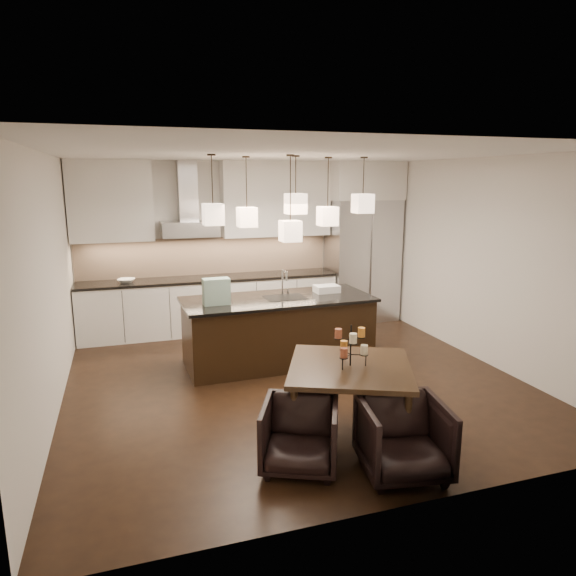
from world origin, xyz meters
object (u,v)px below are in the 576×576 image
object	(u,v)px
island_body	(278,332)
armchair_right	(403,438)
dining_table	(349,399)
refrigerator	(362,260)
armchair_left	(300,435)

from	to	relation	value
island_body	armchair_right	xyz separation A→B (m)	(0.22, -2.99, -0.11)
armchair_right	dining_table	bearing A→B (deg)	109.05
refrigerator	armchair_left	size ratio (longest dim) A/B	3.20
island_body	armchair_right	world-z (taller)	island_body
dining_table	armchair_left	distance (m)	0.83
armchair_left	refrigerator	bearing A→B (deg)	82.54
island_body	dining_table	xyz separation A→B (m)	(0.10, -2.15, -0.09)
island_body	dining_table	world-z (taller)	island_body
dining_table	armchair_right	distance (m)	0.84
armchair_left	island_body	bearing A→B (deg)	101.60
refrigerator	armchair_right	world-z (taller)	refrigerator
armchair_left	armchair_right	world-z (taller)	armchair_right
island_body	dining_table	bearing A→B (deg)	-88.82
refrigerator	armchair_left	bearing A→B (deg)	-121.75
dining_table	island_body	bearing A→B (deg)	116.61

